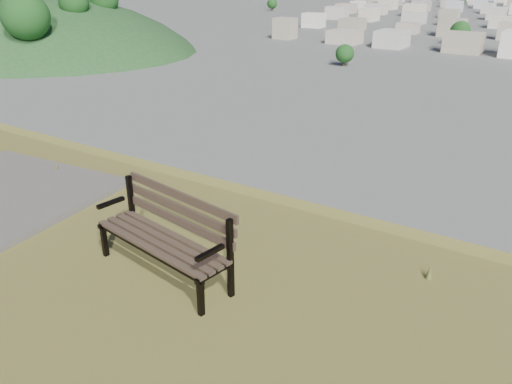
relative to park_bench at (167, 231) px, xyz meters
The scene contains 3 objects.
park_bench is the anchor object (origin of this frame).
grass_tufts 1.83m from the park_bench, 81.65° to the right, with size 12.49×6.88×0.28m.
green_wooded_hill 215.81m from the park_bench, 146.27° to the left, with size 158.67×126.93×79.33m.
Camera 1 is at (3.31, -1.93, 28.24)m, focal length 35.00 mm.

